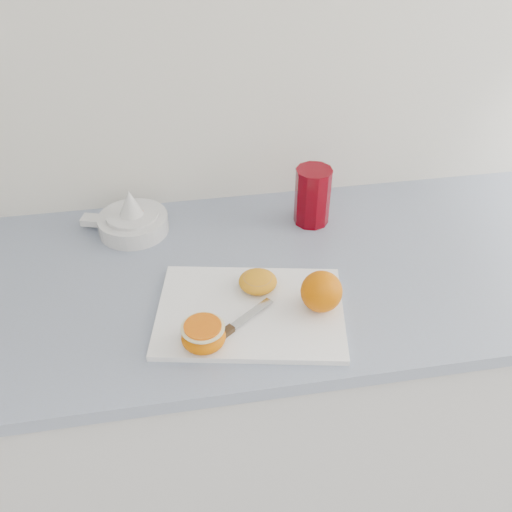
% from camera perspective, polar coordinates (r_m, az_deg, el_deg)
% --- Properties ---
extents(counter, '(2.62, 0.64, 0.89)m').
position_cam_1_polar(counter, '(1.53, -2.59, -14.62)').
color(counter, silver).
rests_on(counter, ground).
extents(cutting_board, '(0.40, 0.32, 0.01)m').
position_cam_1_polar(cutting_board, '(1.11, -0.56, -5.57)').
color(cutting_board, white).
rests_on(cutting_board, counter).
extents(whole_orange, '(0.08, 0.08, 0.08)m').
position_cam_1_polar(whole_orange, '(1.09, 6.56, -3.55)').
color(whole_orange, orange).
rests_on(whole_orange, cutting_board).
extents(half_orange, '(0.08, 0.08, 0.05)m').
position_cam_1_polar(half_orange, '(1.03, -5.28, -7.94)').
color(half_orange, orange).
rests_on(half_orange, cutting_board).
extents(squeezed_shell, '(0.08, 0.08, 0.03)m').
position_cam_1_polar(squeezed_shell, '(1.14, 0.19, -2.55)').
color(squeezed_shell, orange).
rests_on(squeezed_shell, cutting_board).
extents(paring_knife, '(0.16, 0.12, 0.01)m').
position_cam_1_polar(paring_knife, '(1.05, -3.31, -7.81)').
color(paring_knife, '#422C1A').
rests_on(paring_knife, cutting_board).
extents(citrus_juicer, '(0.20, 0.16, 0.11)m').
position_cam_1_polar(citrus_juicer, '(1.35, -12.29, 3.52)').
color(citrus_juicer, white).
rests_on(citrus_juicer, counter).
extents(red_tumbler, '(0.09, 0.09, 0.14)m').
position_cam_1_polar(red_tumbler, '(1.34, 5.66, 5.79)').
color(red_tumbler, '#6E000A').
rests_on(red_tumbler, counter).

